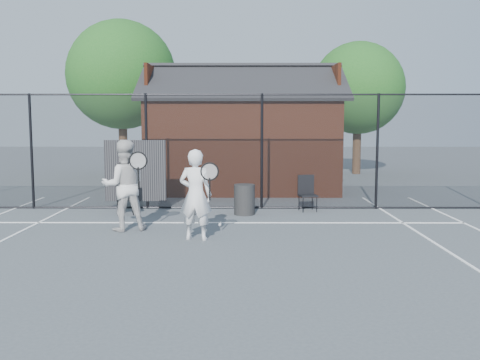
{
  "coord_description": "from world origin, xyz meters",
  "views": [
    {
      "loc": [
        0.49,
        -8.88,
        2.27
      ],
      "look_at": [
        0.45,
        1.86,
        1.1
      ],
      "focal_mm": 40.0,
      "sensor_mm": 36.0,
      "label": 1
    }
  ],
  "objects_px": {
    "player_back": "(124,185)",
    "waste_bin": "(244,200)",
    "clubhouse": "(243,142)",
    "player_front": "(196,195)",
    "chair_right": "(308,194)",
    "chair_left": "(125,196)"
  },
  "relations": [
    {
      "from": "clubhouse",
      "to": "chair_left",
      "type": "height_order",
      "value": "clubhouse"
    },
    {
      "from": "chair_right",
      "to": "waste_bin",
      "type": "xyz_separation_m",
      "value": [
        -1.62,
        -0.5,
        -0.08
      ]
    },
    {
      "from": "player_front",
      "to": "chair_left",
      "type": "relative_size",
      "value": 1.92
    },
    {
      "from": "clubhouse",
      "to": "player_front",
      "type": "distance_m",
      "value": 7.81
    },
    {
      "from": "player_front",
      "to": "clubhouse",
      "type": "bearing_deg",
      "value": 83.33
    },
    {
      "from": "clubhouse",
      "to": "chair_right",
      "type": "relative_size",
      "value": 7.26
    },
    {
      "from": "chair_left",
      "to": "waste_bin",
      "type": "distance_m",
      "value": 2.94
    },
    {
      "from": "clubhouse",
      "to": "player_back",
      "type": "distance_m",
      "value": 7.29
    },
    {
      "from": "player_front",
      "to": "waste_bin",
      "type": "height_order",
      "value": "player_front"
    },
    {
      "from": "chair_right",
      "to": "waste_bin",
      "type": "height_order",
      "value": "chair_right"
    },
    {
      "from": "player_back",
      "to": "chair_right",
      "type": "relative_size",
      "value": 2.12
    },
    {
      "from": "waste_bin",
      "to": "player_front",
      "type": "bearing_deg",
      "value": -108.58
    },
    {
      "from": "chair_right",
      "to": "waste_bin",
      "type": "bearing_deg",
      "value": -173.52
    },
    {
      "from": "player_back",
      "to": "waste_bin",
      "type": "bearing_deg",
      "value": 37.26
    },
    {
      "from": "chair_left",
      "to": "chair_right",
      "type": "relative_size",
      "value": 1.02
    },
    {
      "from": "player_front",
      "to": "chair_right",
      "type": "xyz_separation_m",
      "value": [
        2.57,
        3.32,
        -0.43
      ]
    },
    {
      "from": "chair_left",
      "to": "waste_bin",
      "type": "relative_size",
      "value": 1.23
    },
    {
      "from": "player_front",
      "to": "chair_left",
      "type": "distance_m",
      "value": 3.48
    },
    {
      "from": "player_back",
      "to": "chair_right",
      "type": "bearing_deg",
      "value": 30.3
    },
    {
      "from": "player_back",
      "to": "waste_bin",
      "type": "distance_m",
      "value": 3.22
    },
    {
      "from": "chair_right",
      "to": "waste_bin",
      "type": "relative_size",
      "value": 1.2
    },
    {
      "from": "chair_left",
      "to": "chair_right",
      "type": "bearing_deg",
      "value": -8.17
    }
  ]
}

